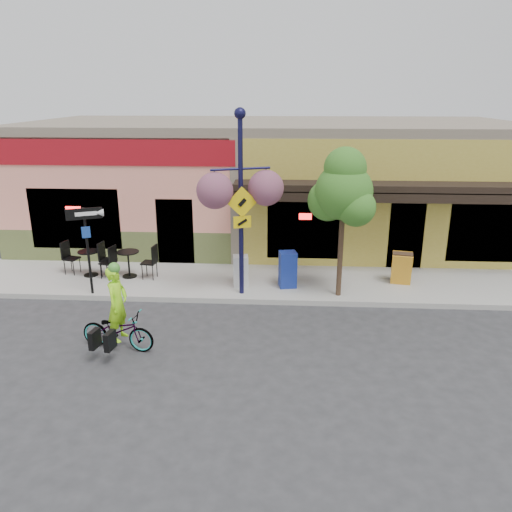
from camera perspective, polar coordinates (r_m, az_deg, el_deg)
The scene contains 14 objects.
ground at distance 13.27m, azimuth 0.71°, elevation -6.44°, with size 90.00×90.00×0.00m, color #2D2D30.
sidewalk at distance 15.08m, azimuth 1.07°, elevation -3.02°, with size 24.00×3.00×0.15m, color #9E9B93.
curb at distance 13.74m, azimuth 0.82°, elevation -5.20°, with size 24.00×0.12×0.15m, color #A8A59E.
building at distance 19.83m, azimuth 1.78°, elevation 8.67°, with size 18.20×8.20×4.50m, color #F69079, non-canonical shape.
bicycle at distance 11.73m, azimuth -15.52°, elevation -8.19°, with size 0.60×1.73×0.91m, color maroon.
cyclist_rider at distance 11.55m, azimuth -15.45°, elevation -6.42°, with size 0.62×0.41×1.71m, color #A2FE1A.
lamp_post at distance 13.36m, azimuth -1.74°, elevation 5.82°, with size 1.61×0.64×5.04m, color #121137, non-canonical shape.
one_way_sign at distance 14.43m, azimuth -18.64°, elevation 0.49°, with size 0.94×0.20×2.46m, color black, non-canonical shape.
cafe_set_left at distance 16.08m, azimuth -18.51°, elevation -0.39°, with size 1.73×0.86×1.04m, color black, non-canonical shape.
cafe_set_right at distance 15.63m, azimuth -14.37°, elevation -0.47°, with size 1.77×0.89×1.06m, color black, non-canonical shape.
newspaper_box_blue at distance 14.40m, azimuth 3.65°, elevation -1.54°, with size 0.48×0.42×1.06m, color navy, non-canonical shape.
newspaper_box_grey at distance 14.46m, azimuth -1.75°, elevation -1.73°, with size 0.43×0.39×0.92m, color beige, non-canonical shape.
street_tree at distance 13.52m, azimuth 9.81°, elevation 3.71°, with size 1.61×1.61×4.13m, color #3D7A26, non-canonical shape.
sandwich_board at distance 15.06m, azimuth 16.31°, elevation -1.59°, with size 0.57×0.42×0.95m, color orange, non-canonical shape.
Camera 1 is at (0.56, -12.05, 5.54)m, focal length 35.00 mm.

